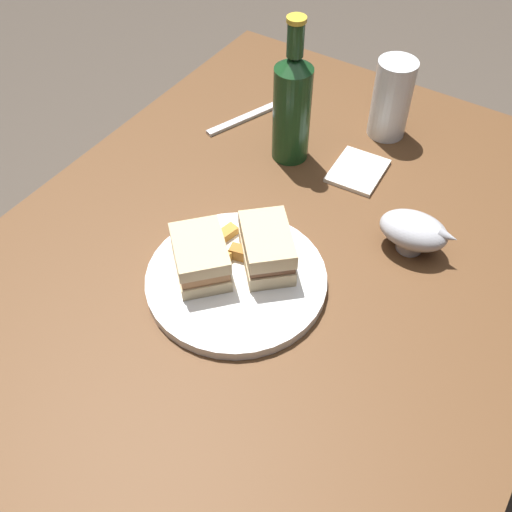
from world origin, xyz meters
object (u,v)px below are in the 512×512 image
sandwich_half_right (200,257)px  pint_glass (391,104)px  plate (236,280)px  cider_bottle (292,105)px  gravy_boat (414,231)px  napkin (358,171)px  sandwich_half_left (267,248)px  fork (245,118)px

sandwich_half_right → pint_glass: bearing=-9.4°
plate → cider_bottle: cider_bottle is taller
sandwich_half_right → gravy_boat: sandwich_half_right is taller
gravy_boat → napkin: gravy_boat is taller
napkin → pint_glass: bearing=3.6°
cider_bottle → napkin: bearing=-79.8°
sandwich_half_right → cider_bottle: 0.35m
pint_glass → sandwich_half_left: bearing=179.1°
sandwich_half_left → napkin: bearing=-3.1°
fork → gravy_boat: bearing=-88.3°
sandwich_half_left → napkin: sandwich_half_left is taller
gravy_boat → pint_glass: bearing=32.1°
sandwich_half_right → sandwich_half_left: bearing=-47.6°
sandwich_half_right → napkin: 0.38m
cider_bottle → fork: size_ratio=1.53×
sandwich_half_right → fork: size_ratio=0.72×
sandwich_half_left → sandwich_half_right: sandwich_half_left is taller
napkin → cider_bottle: bearing=100.2°
plate → sandwich_half_left: sandwich_half_left is taller
plate → pint_glass: bearing=-3.7°
plate → napkin: 0.34m
napkin → sandwich_half_right: bearing=165.8°
plate → fork: bearing=31.8°
cider_bottle → pint_glass: bearing=-37.2°
fork → sandwich_half_left: bearing=-120.5°
cider_bottle → fork: cider_bottle is taller
napkin → sandwich_half_left: bearing=176.9°
pint_glass → napkin: (-0.14, -0.01, -0.06)m
pint_glass → gravy_boat: (-0.26, -0.17, -0.03)m
sandwich_half_left → cider_bottle: 0.30m
gravy_boat → cider_bottle: size_ratio=0.46×
sandwich_half_left → pint_glass: bearing=-0.9°
pint_glass → cider_bottle: 0.21m
napkin → fork: bearing=84.7°
sandwich_half_left → cider_bottle: (0.27, 0.12, 0.06)m
sandwich_half_right → napkin: bearing=-14.2°
plate → sandwich_half_left: bearing=-26.3°
sandwich_half_right → pint_glass: pint_glass is taller
sandwich_half_right → pint_glass: size_ratio=0.83×
gravy_boat → fork: size_ratio=0.71×
sandwich_half_right → gravy_boat: 0.34m
gravy_boat → napkin: 0.20m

